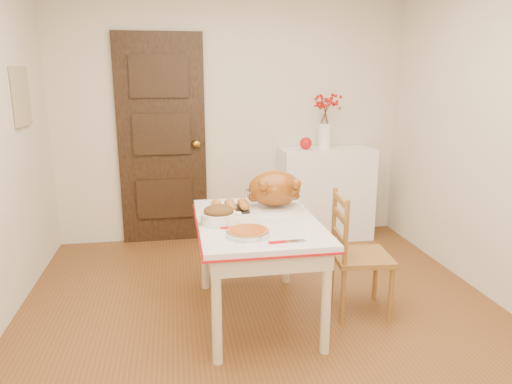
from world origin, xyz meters
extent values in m
cube|color=#583717|center=(0.00, 0.00, 0.00)|extent=(3.50, 4.00, 0.00)
cube|color=beige|center=(0.00, 2.00, 1.25)|extent=(3.50, 0.00, 2.50)
cube|color=beige|center=(0.00, -2.00, 1.25)|extent=(3.50, 0.00, 2.50)
cube|color=black|center=(-0.70, 1.97, 1.03)|extent=(0.85, 0.06, 2.06)
cube|color=tan|center=(-1.73, 1.20, 1.50)|extent=(0.03, 0.35, 0.45)
cube|color=white|center=(0.94, 1.78, 0.47)|extent=(0.94, 0.42, 0.94)
sphere|color=#B31013|center=(0.71, 1.78, 1.00)|extent=(0.12, 0.12, 0.12)
cylinder|color=#A24314|center=(-0.16, -0.07, 0.74)|extent=(0.31, 0.31, 0.05)
cylinder|color=white|center=(-0.04, 0.66, 0.76)|extent=(0.07, 0.07, 0.10)
camera|label=1|loc=(-0.58, -2.75, 1.66)|focal=33.07mm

